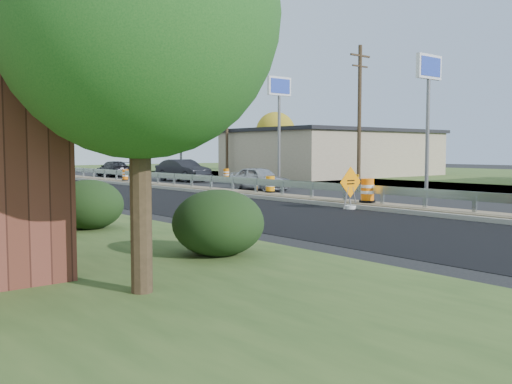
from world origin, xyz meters
TOP-DOWN VIEW (x-y plane):
  - ground at (0.00, 0.00)m, footprint 140.00×140.00m
  - grass_verge_far at (30.00, 10.00)m, footprint 40.00×120.00m
  - milled_overlay at (-4.40, 10.00)m, footprint 7.20×120.00m
  - median at (0.00, 8.00)m, footprint 1.60×55.00m
  - guardrail at (0.00, 9.00)m, footprint 0.10×46.15m
  - retail_building_near at (20.99, 20.00)m, footprint 18.50×12.50m
  - pylon_sign_south at (10.50, 3.00)m, footprint 2.20×0.30m
  - pylon_sign_mid at (10.50, 16.00)m, footprint 2.20×0.30m
  - pylon_sign_north at (10.50, 30.00)m, footprint 2.20×0.30m
  - utility_pole_smid at (11.50, 9.00)m, footprint 1.90×0.26m
  - utility_pole_nmid at (11.50, 24.00)m, footprint 1.90×0.26m
  - utility_pole_north at (11.50, 39.00)m, footprint 1.90×0.26m
  - hedge_south at (-11.00, -6.00)m, footprint 2.09×2.09m
  - hedge_mid at (-11.50, 0.00)m, footprint 2.09×2.09m
  - hedge_north at (-11.00, 6.00)m, footprint 2.09×2.09m
  - tree_near_green at (-14.00, -8.00)m, footprint 4.62×4.62m
  - tree_far_yellow at (26.00, 34.00)m, footprint 4.62×4.62m
  - caution_sign at (-0.90, -1.10)m, footprint 1.25×0.52m
  - barrel_median_near at (0.00, -1.23)m, footprint 0.67×0.67m
  - barrel_median_mid at (0.55, 5.54)m, footprint 0.57×0.57m
  - barrel_median_far at (0.12, 20.80)m, footprint 0.53×0.53m
  - barrel_shoulder_near at (9.20, 7.33)m, footprint 0.59×0.59m
  - barrel_shoulder_mid at (9.20, 21.01)m, footprint 0.59×0.59m
  - barrel_shoulder_far at (8.03, 26.46)m, footprint 0.58×0.58m
  - car_silver at (3.24, 9.65)m, footprint 1.87×4.22m
  - car_dark_mid at (4.92, 20.78)m, footprint 2.15×5.21m
  - car_dark_far at (4.20, 31.36)m, footprint 2.48×4.99m

SIDE VIEW (x-z plane):
  - ground at x=0.00m, z-range 0.00..0.00m
  - milled_overlay at x=-4.40m, z-range 0.00..0.01m
  - grass_verge_far at x=30.00m, z-range 0.00..0.03m
  - median at x=0.00m, z-range 0.00..0.23m
  - barrel_shoulder_far at x=8.03m, z-range -0.02..0.83m
  - barrel_shoulder_near at x=9.20m, z-range -0.02..0.85m
  - barrel_shoulder_mid at x=9.20m, z-range -0.02..0.85m
  - caution_sign at x=-0.90m, z-range -0.42..1.30m
  - barrel_median_far at x=0.12m, z-range 0.21..1.00m
  - barrel_median_mid at x=0.55m, z-range 0.21..1.05m
  - car_dark_far at x=4.20m, z-range 0.00..1.39m
  - barrel_median_near at x=0.00m, z-range 0.21..1.20m
  - car_silver at x=3.24m, z-range 0.00..1.41m
  - guardrail at x=0.00m, z-range 0.37..1.09m
  - hedge_south at x=-11.00m, z-range 0.00..1.52m
  - hedge_mid at x=-11.50m, z-range 0.00..1.52m
  - hedge_north at x=-11.00m, z-range 0.00..1.52m
  - car_dark_mid at x=4.92m, z-range 0.00..1.68m
  - retail_building_near at x=20.99m, z-range 0.02..4.29m
  - tree_near_green at x=-14.00m, z-range 1.11..7.97m
  - tree_far_yellow at x=26.00m, z-range 1.11..7.97m
  - utility_pole_smid at x=11.50m, z-range 0.23..9.63m
  - utility_pole_nmid at x=11.50m, z-range 0.23..9.63m
  - utility_pole_north at x=11.50m, z-range 0.23..9.63m
  - pylon_sign_south at x=10.50m, z-range 2.53..10.43m
  - pylon_sign_mid at x=10.50m, z-range 2.53..10.43m
  - pylon_sign_north at x=10.50m, z-range 2.53..10.43m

